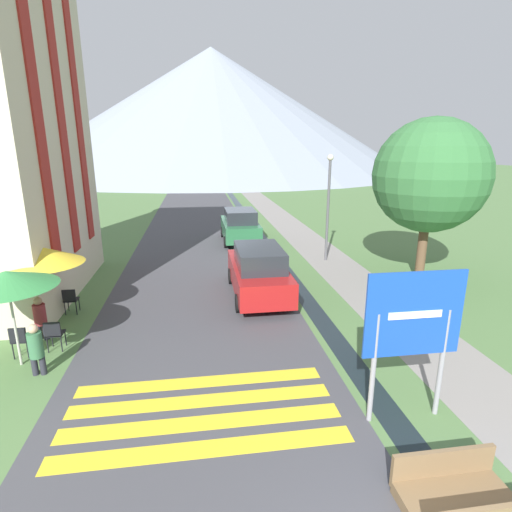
{
  "coord_description": "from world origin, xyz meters",
  "views": [
    {
      "loc": [
        -2.44,
        -2.7,
        5.2
      ],
      "look_at": [
        -0.56,
        10.0,
        1.62
      ],
      "focal_mm": 28.0,
      "sensor_mm": 36.0,
      "label": 1
    }
  ],
  "objects_px": {
    "cafe_chair_near_left": "(20,339)",
    "cafe_umbrella_middle_yellow": "(43,256)",
    "footbridge": "(462,500)",
    "road_sign": "(413,326)",
    "parked_car_near": "(258,271)",
    "cafe_chair_far_right": "(70,299)",
    "cafe_chair_near_right": "(54,333)",
    "cafe_umbrella_front_green": "(7,279)",
    "streetlamp": "(328,198)",
    "parked_car_far": "(240,226)",
    "tree_by_path": "(430,176)",
    "person_seated_near": "(36,347)",
    "person_seated_far": "(40,316)"
  },
  "relations": [
    {
      "from": "cafe_chair_near_left",
      "to": "cafe_umbrella_middle_yellow",
      "type": "height_order",
      "value": "cafe_umbrella_middle_yellow"
    },
    {
      "from": "footbridge",
      "to": "road_sign",
      "type": "bearing_deg",
      "value": 84.01
    },
    {
      "from": "parked_car_near",
      "to": "cafe_chair_near_left",
      "type": "distance_m",
      "value": 7.4
    },
    {
      "from": "parked_car_near",
      "to": "cafe_chair_far_right",
      "type": "distance_m",
      "value": 6.19
    },
    {
      "from": "footbridge",
      "to": "cafe_chair_near_right",
      "type": "height_order",
      "value": "cafe_chair_near_right"
    },
    {
      "from": "cafe_umbrella_front_green",
      "to": "streetlamp",
      "type": "height_order",
      "value": "streetlamp"
    },
    {
      "from": "cafe_chair_near_right",
      "to": "parked_car_far",
      "type": "bearing_deg",
      "value": 87.27
    },
    {
      "from": "cafe_umbrella_middle_yellow",
      "to": "tree_by_path",
      "type": "height_order",
      "value": "tree_by_path"
    },
    {
      "from": "road_sign",
      "to": "cafe_umbrella_middle_yellow",
      "type": "bearing_deg",
      "value": 146.73
    },
    {
      "from": "road_sign",
      "to": "parked_car_near",
      "type": "relative_size",
      "value": 0.67
    },
    {
      "from": "person_seated_near",
      "to": "cafe_chair_near_left",
      "type": "bearing_deg",
      "value": 128.35
    },
    {
      "from": "parked_car_far",
      "to": "person_seated_near",
      "type": "relative_size",
      "value": 3.24
    },
    {
      "from": "cafe_chair_near_right",
      "to": "tree_by_path",
      "type": "distance_m",
      "value": 13.74
    },
    {
      "from": "cafe_umbrella_front_green",
      "to": "tree_by_path",
      "type": "distance_m",
      "value": 14.18
    },
    {
      "from": "footbridge",
      "to": "cafe_umbrella_front_green",
      "type": "distance_m",
      "value": 9.88
    },
    {
      "from": "cafe_umbrella_front_green",
      "to": "streetlamp",
      "type": "distance_m",
      "value": 12.97
    },
    {
      "from": "cafe_chair_far_right",
      "to": "person_seated_near",
      "type": "xyz_separation_m",
      "value": [
        0.28,
        -3.57,
        0.19
      ]
    },
    {
      "from": "footbridge",
      "to": "cafe_chair_far_right",
      "type": "distance_m",
      "value": 11.4
    },
    {
      "from": "parked_car_far",
      "to": "cafe_chair_near_right",
      "type": "bearing_deg",
      "value": -117.98
    },
    {
      "from": "cafe_chair_near_left",
      "to": "tree_by_path",
      "type": "bearing_deg",
      "value": 17.32
    },
    {
      "from": "parked_car_far",
      "to": "cafe_chair_far_right",
      "type": "relative_size",
      "value": 4.88
    },
    {
      "from": "streetlamp",
      "to": "cafe_chair_far_right",
      "type": "bearing_deg",
      "value": -154.19
    },
    {
      "from": "cafe_chair_near_right",
      "to": "tree_by_path",
      "type": "bearing_deg",
      "value": 43.6
    },
    {
      "from": "parked_car_far",
      "to": "cafe_umbrella_front_green",
      "type": "relative_size",
      "value": 1.72
    },
    {
      "from": "parked_car_near",
      "to": "cafe_umbrella_front_green",
      "type": "xyz_separation_m",
      "value": [
        -6.47,
        -3.75,
        1.3
      ]
    },
    {
      "from": "cafe_chair_far_right",
      "to": "cafe_chair_near_right",
      "type": "bearing_deg",
      "value": -105.18
    },
    {
      "from": "road_sign",
      "to": "cafe_umbrella_front_green",
      "type": "bearing_deg",
      "value": 158.86
    },
    {
      "from": "cafe_chair_near_right",
      "to": "person_seated_near",
      "type": "relative_size",
      "value": 0.66
    },
    {
      "from": "person_seated_near",
      "to": "tree_by_path",
      "type": "xyz_separation_m",
      "value": [
        12.61,
        5.31,
        3.36
      ]
    },
    {
      "from": "road_sign",
      "to": "person_seated_near",
      "type": "distance_m",
      "value": 8.23
    },
    {
      "from": "footbridge",
      "to": "streetlamp",
      "type": "relative_size",
      "value": 0.35
    },
    {
      "from": "cafe_chair_far_right",
      "to": "cafe_umbrella_front_green",
      "type": "height_order",
      "value": "cafe_umbrella_front_green"
    },
    {
      "from": "person_seated_near",
      "to": "streetlamp",
      "type": "bearing_deg",
      "value": 40.92
    },
    {
      "from": "parked_car_near",
      "to": "cafe_umbrella_front_green",
      "type": "distance_m",
      "value": 7.59
    },
    {
      "from": "streetlamp",
      "to": "tree_by_path",
      "type": "xyz_separation_m",
      "value": [
        2.93,
        -3.08,
        1.19
      ]
    },
    {
      "from": "road_sign",
      "to": "person_seated_far",
      "type": "bearing_deg",
      "value": 151.19
    },
    {
      "from": "cafe_umbrella_middle_yellow",
      "to": "person_seated_near",
      "type": "bearing_deg",
      "value": -77.72
    },
    {
      "from": "footbridge",
      "to": "tree_by_path",
      "type": "relative_size",
      "value": 0.27
    },
    {
      "from": "parked_car_far",
      "to": "tree_by_path",
      "type": "height_order",
      "value": "tree_by_path"
    },
    {
      "from": "road_sign",
      "to": "cafe_chair_near_left",
      "type": "xyz_separation_m",
      "value": [
        -8.4,
        3.58,
        -1.45
      ]
    },
    {
      "from": "tree_by_path",
      "to": "cafe_chair_near_left",
      "type": "bearing_deg",
      "value": -161.72
    },
    {
      "from": "cafe_umbrella_front_green",
      "to": "cafe_chair_far_right",
      "type": "bearing_deg",
      "value": 83.68
    },
    {
      "from": "footbridge",
      "to": "cafe_chair_near_left",
      "type": "bearing_deg",
      "value": 145.06
    },
    {
      "from": "parked_car_far",
      "to": "cafe_chair_near_left",
      "type": "relative_size",
      "value": 4.88
    },
    {
      "from": "tree_by_path",
      "to": "person_seated_far",
      "type": "bearing_deg",
      "value": -165.29
    },
    {
      "from": "parked_car_near",
      "to": "cafe_chair_near_left",
      "type": "relative_size",
      "value": 5.28
    },
    {
      "from": "cafe_chair_near_right",
      "to": "cafe_chair_far_right",
      "type": "relative_size",
      "value": 1.0
    },
    {
      "from": "parked_car_near",
      "to": "streetlamp",
      "type": "xyz_separation_m",
      "value": [
        3.82,
        4.11,
        1.97
      ]
    },
    {
      "from": "cafe_umbrella_front_green",
      "to": "person_seated_far",
      "type": "bearing_deg",
      "value": 87.46
    },
    {
      "from": "parked_car_near",
      "to": "person_seated_near",
      "type": "distance_m",
      "value": 7.26
    }
  ]
}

